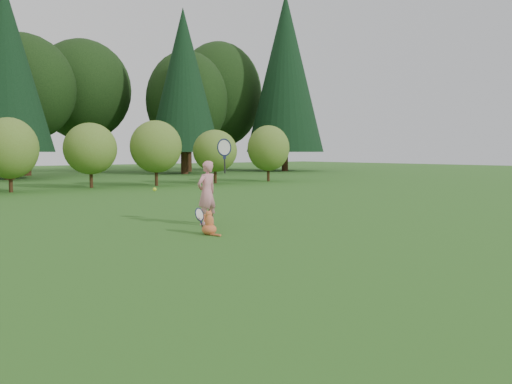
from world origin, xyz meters
TOP-DOWN VIEW (x-y plane):
  - ground at (0.00, 0.00)m, footprint 100.00×100.00m
  - shrub_row at (0.00, 13.00)m, footprint 28.00×3.00m
  - child at (-0.42, 1.63)m, footprint 0.76×0.44m
  - cat at (-1.09, 0.59)m, footprint 0.41×0.65m
  - tennis_ball at (-1.47, 1.93)m, footprint 0.07×0.07m

SIDE VIEW (x-z plane):
  - ground at x=0.00m, z-range 0.00..0.00m
  - cat at x=-1.09m, z-range -0.07..0.54m
  - child at x=-0.42m, z-range -0.30..1.69m
  - tennis_ball at x=-1.47m, z-range 0.73..0.80m
  - shrub_row at x=0.00m, z-range 0.00..2.80m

